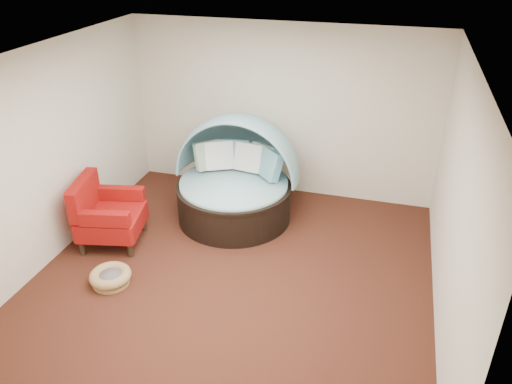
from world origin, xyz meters
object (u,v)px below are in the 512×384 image
(pet_basket, at_px, (111,277))
(red_armchair, at_px, (106,214))
(side_table, at_px, (122,208))
(canopy_daybed, at_px, (236,172))

(pet_basket, bearing_deg, red_armchair, 121.07)
(pet_basket, relative_size, side_table, 0.98)
(red_armchair, bearing_deg, side_table, 81.91)
(pet_basket, xyz_separation_m, side_table, (-0.54, 1.31, 0.21))
(canopy_daybed, distance_m, red_armchair, 1.98)
(pet_basket, bearing_deg, side_table, 112.60)
(canopy_daybed, bearing_deg, pet_basket, -116.19)
(pet_basket, xyz_separation_m, red_armchair, (-0.51, 0.85, 0.36))
(pet_basket, bearing_deg, canopy_daybed, 64.20)
(canopy_daybed, xyz_separation_m, red_armchair, (-1.52, -1.24, -0.29))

